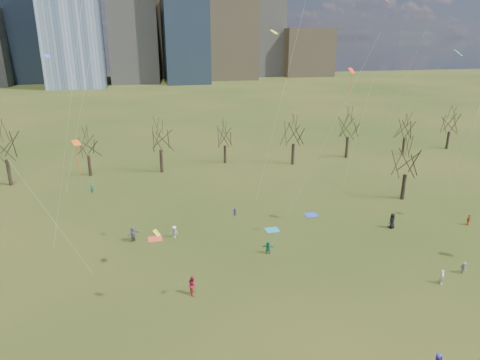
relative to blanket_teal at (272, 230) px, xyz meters
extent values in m
plane|color=black|center=(-4.22, -12.56, -0.01)|extent=(500.00, 500.00, 0.00)
cube|color=#726347|center=(40.78, 202.44, 35.98)|extent=(28.00, 28.00, 72.00)
cube|color=#384C66|center=(-64.22, 207.44, 32.48)|extent=(25.00, 25.00, 65.00)
cube|color=slate|center=(65.78, 217.44, 28.98)|extent=(22.00, 22.00, 58.00)
cube|color=#726347|center=(0.78, 227.44, 23.98)|extent=(30.00, 30.00, 48.00)
cube|color=#726347|center=(90.78, 212.44, 13.98)|extent=(30.00, 28.00, 28.00)
cylinder|color=black|center=(-35.22, 26.44, 2.12)|extent=(0.55, 0.55, 4.28)
cylinder|color=black|center=(-23.22, 28.44, 1.79)|extent=(0.52, 0.52, 3.60)
cylinder|color=black|center=(-11.22, 27.44, 2.01)|extent=(0.54, 0.54, 4.05)
cylinder|color=black|center=(0.78, 30.44, 1.67)|extent=(0.51, 0.51, 3.38)
cylinder|color=black|center=(12.78, 26.44, 1.97)|extent=(0.54, 0.54, 3.96)
cylinder|color=black|center=(24.78, 28.44, 2.05)|extent=(0.54, 0.54, 4.14)
cylinder|color=black|center=(36.78, 27.44, 1.74)|extent=(0.52, 0.52, 3.51)
cylinder|color=black|center=(48.78, 29.44, 1.85)|extent=(0.53, 0.53, 3.74)
cylinder|color=black|center=(21.78, 5.44, 1.90)|extent=(0.53, 0.53, 3.83)
cube|color=teal|center=(0.00, 0.00, 0.00)|extent=(1.60, 1.50, 0.03)
cube|color=#253DB0|center=(6.50, 3.19, 0.00)|extent=(1.60, 1.50, 0.03)
cube|color=red|center=(-14.09, 1.03, 0.00)|extent=(1.60, 1.50, 0.03)
imported|color=white|center=(11.89, -15.47, 0.72)|extent=(0.60, 0.65, 1.48)
imported|color=#AF1933|center=(-11.41, -11.31, 0.92)|extent=(0.71, 0.91, 1.87)
imported|color=#5B5C5F|center=(15.29, -14.35, 0.61)|extent=(0.47, 0.81, 1.25)
imported|color=#187054|center=(-2.35, -5.59, 0.72)|extent=(1.43, 0.83, 1.47)
imported|color=black|center=(14.51, -3.10, 0.96)|extent=(1.11, 0.91, 1.94)
imported|color=#292CB1|center=(-3.44, 5.35, 0.51)|extent=(0.55, 0.62, 1.05)
imported|color=silver|center=(-11.83, 0.87, 0.72)|extent=(1.10, 0.97, 1.48)
imported|color=#BF4D1B|center=(24.33, -4.66, 0.70)|extent=(0.91, 0.61, 1.43)
imported|color=slate|center=(-16.53, 1.14, 0.89)|extent=(1.65, 1.44, 1.81)
imported|color=#1B7D69|center=(-22.36, 19.57, 0.82)|extent=(0.70, 0.72, 1.67)
plane|color=#EE5314|center=(-20.33, -7.80, 13.96)|extent=(1.10, 1.06, 0.34)
cylinder|color=silver|center=(-22.47, -9.94, 7.67)|extent=(4.31, 4.30, 12.58)
cylinder|color=#EE5314|center=(-20.33, -7.80, 12.34)|extent=(0.04, 0.04, 2.70)
plane|color=yellow|center=(-2.92, -7.62, 22.86)|extent=(0.95, 0.94, 0.35)
cylinder|color=silver|center=(-0.06, -11.53, 12.12)|extent=(5.75, 7.84, 21.48)
cylinder|color=silver|center=(-21.18, -4.63, 15.24)|extent=(6.97, 6.59, 27.72)
cylinder|color=silver|center=(2.95, 3.45, 19.85)|extent=(6.11, 6.73, 36.94)
plane|color=#249D5E|center=(17.25, -6.74, 20.93)|extent=(1.37, 1.36, 0.63)
cylinder|color=silver|center=(17.87, -8.79, 11.16)|extent=(1.26, 4.12, 19.55)
plane|color=blue|center=(-25.61, 16.43, 20.17)|extent=(1.13, 1.08, 0.42)
cylinder|color=silver|center=(-22.76, 13.63, 10.78)|extent=(5.72, 5.62, 18.79)
plane|color=#FF3515|center=(14.11, 9.27, 18.11)|extent=(1.20, 1.03, 0.67)
cylinder|color=silver|center=(14.51, 7.02, 9.75)|extent=(0.82, 4.51, 16.73)
cylinder|color=#FF3515|center=(14.11, 9.27, 16.30)|extent=(0.04, 0.04, 3.00)
plane|color=yellow|center=(-14.39, -12.95, 7.26)|extent=(0.77, 0.79, 0.45)
cylinder|color=silver|center=(-13.38, -16.64, 4.32)|extent=(2.03, 7.41, 5.89)
plane|color=#EC565F|center=(22.98, 16.65, 27.73)|extent=(1.08, 1.06, 0.44)
cylinder|color=silver|center=(24.24, 12.36, 14.56)|extent=(2.54, 8.60, 26.35)
cylinder|color=#EC565F|center=(22.98, 16.65, 26.28)|extent=(0.04, 0.04, 2.40)
camera|label=1|loc=(-15.61, -45.32, 22.34)|focal=32.00mm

